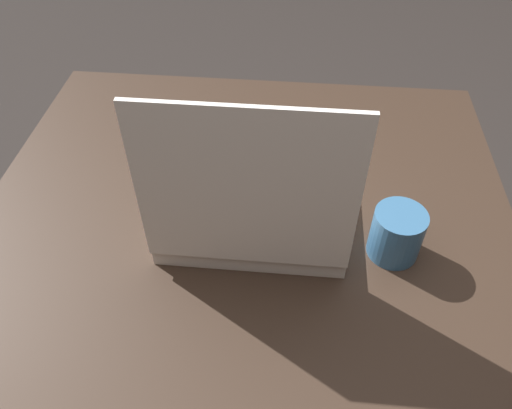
{
  "coord_description": "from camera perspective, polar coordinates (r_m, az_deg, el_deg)",
  "views": [
    {
      "loc": [
        -0.08,
        0.59,
        1.37
      ],
      "look_at": [
        -0.02,
        -0.05,
        0.72
      ],
      "focal_mm": 35.0,
      "sensor_mm": 36.0,
      "label": 1
    }
  ],
  "objects": [
    {
      "name": "ground_plane",
      "position": [
        1.49,
        -0.95,
        -21.18
      ],
      "size": [
        8.0,
        8.0,
        0.0
      ],
      "primitive_type": "plane",
      "color": "#2D2826"
    },
    {
      "name": "dining_table",
      "position": [
        0.96,
        -1.38,
        -6.58
      ],
      "size": [
        0.98,
        0.99,
        0.7
      ],
      "color": "#38281E",
      "rests_on": "ground_plane"
    },
    {
      "name": "donut_box",
      "position": [
        0.84,
        -0.28,
        0.22
      ],
      "size": [
        0.32,
        0.29,
        0.33
      ],
      "color": "silver",
      "rests_on": "dining_table"
    },
    {
      "name": "coffee_mug",
      "position": [
        0.86,
        15.78,
        -3.16
      ],
      "size": [
        0.09,
        0.09,
        0.09
      ],
      "color": "teal",
      "rests_on": "dining_table"
    },
    {
      "name": "paper_napkin",
      "position": [
        1.11,
        -2.59,
        8.68
      ],
      "size": [
        0.18,
        0.14,
        0.01
      ],
      "color": "white",
      "rests_on": "dining_table"
    }
  ]
}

